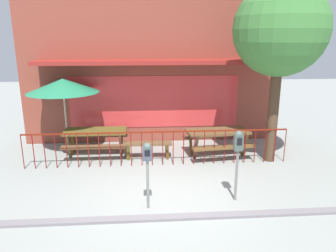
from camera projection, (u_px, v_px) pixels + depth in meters
name	position (u px, v px, depth m)	size (l,w,h in m)	color
ground	(162.00, 201.00, 6.92)	(40.00, 40.00, 0.00)	gray
pub_storefront	(154.00, 54.00, 10.37)	(8.50, 1.41, 5.83)	#552410
patio_fence_front	(157.00, 142.00, 8.67)	(7.16, 0.04, 0.97)	maroon
picnic_table_left	(96.00, 135.00, 9.45)	(1.81, 1.37, 0.79)	brown
picnic_table_right	(218.00, 136.00, 9.40)	(1.94, 1.56, 0.79)	brown
patio_umbrella	(63.00, 86.00, 9.37)	(2.09, 2.09, 2.24)	black
patio_bench	(148.00, 147.00, 9.26)	(1.41, 0.35, 0.48)	brown
parking_meter_near	(238.00, 147.00, 6.63)	(0.18, 0.17, 1.56)	slate
parking_meter_far	(147.00, 158.00, 6.34)	(0.18, 0.17, 1.41)	gray
street_tree	(280.00, 31.00, 8.25)	(2.44, 2.44, 4.81)	#4B3524
curb_edge	(164.00, 219.00, 6.22)	(11.90, 0.20, 0.11)	slate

